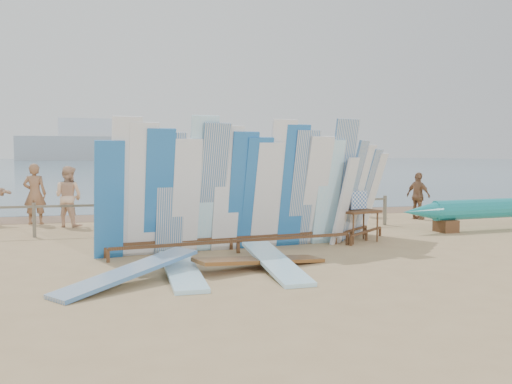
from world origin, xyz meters
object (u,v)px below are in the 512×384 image
object	(u,v)px
beachgoer_1	(35,194)
beachgoer_2	(68,197)
main_surfboard_rack	(235,191)
beachgoer_8	(290,194)
side_surfboard_rack	(359,195)
beachgoer_7	(315,191)
beachgoer_3	(144,193)
flat_board_c	(261,267)
vendor_table	(359,225)
beach_chair_right	(247,216)
stroller	(214,212)
beachgoer_extra_0	(356,191)
beachgoer_6	(196,200)
beach_chair_left	(175,219)
flat_board_b	(275,271)
outrigger_canoe	(495,210)
beachgoer_10	(418,196)
beachgoer_4	(205,200)
beachgoer_5	(182,192)
flat_board_a	(182,276)
flat_board_e	(128,285)

from	to	relation	value
beachgoer_1	beachgoer_2	bearing A→B (deg)	148.08
main_surfboard_rack	beachgoer_8	world-z (taller)	main_surfboard_rack
side_surfboard_rack	main_surfboard_rack	bearing A→B (deg)	151.75
beachgoer_7	beachgoer_3	world-z (taller)	beachgoer_7
flat_board_c	vendor_table	bearing A→B (deg)	-71.20
side_surfboard_rack	beach_chair_right	world-z (taller)	side_surfboard_rack
stroller	beachgoer_8	world-z (taller)	beachgoer_8
beachgoer_extra_0	vendor_table	bearing A→B (deg)	-90.07
beachgoer_6	beach_chair_left	bearing A→B (deg)	82.63
main_surfboard_rack	beachgoer_2	world-z (taller)	main_surfboard_rack
beachgoer_8	flat_board_c	bearing A→B (deg)	-17.56
beachgoer_6	vendor_table	bearing A→B (deg)	179.25
vendor_table	flat_board_b	bearing A→B (deg)	-154.43
side_surfboard_rack	flat_board_b	size ratio (longest dim) A/B	0.92
outrigger_canoe	beachgoer_extra_0	xyz separation A→B (m)	(-2.47, 4.08, 0.29)
beachgoer_3	beachgoer_6	size ratio (longest dim) A/B	1.08
stroller	vendor_table	bearing A→B (deg)	-67.02
vendor_table	beachgoer_10	bearing A→B (deg)	26.85
flat_board_b	beachgoer_4	size ratio (longest dim) A/B	1.74
outrigger_canoe	beachgoer_5	xyz separation A→B (m)	(-8.38, 5.37, 0.27)
flat_board_c	main_surfboard_rack	bearing A→B (deg)	-14.25
beach_chair_right	beachgoer_7	xyz separation A→B (m)	(2.61, 1.10, 0.66)
beachgoer_5	beachgoer_8	distance (m)	3.99
outrigger_canoe	flat_board_b	bearing A→B (deg)	-158.96
flat_board_a	beachgoer_7	world-z (taller)	beachgoer_7
beachgoer_3	beachgoer_4	bearing A→B (deg)	54.26
outrigger_canoe	beachgoer_4	xyz separation A→B (m)	(-8.00, 2.75, 0.21)
beachgoer_7	beachgoer_6	distance (m)	4.33
beachgoer_5	beachgoer_4	bearing A→B (deg)	43.67
beachgoer_1	beachgoer_8	distance (m)	7.88
beachgoer_5	beachgoer_extra_0	world-z (taller)	beachgoer_extra_0
beach_chair_right	beachgoer_2	distance (m)	5.38
beach_chair_right	beachgoer_7	size ratio (longest dim) A/B	0.46
beach_chair_left	vendor_table	bearing A→B (deg)	-12.45
beachgoer_1	vendor_table	bearing A→B (deg)	153.93
beach_chair_right	beachgoer_extra_0	world-z (taller)	beachgoer_extra_0
beachgoer_8	beachgoer_10	bearing A→B (deg)	92.15
beachgoer_8	beachgoer_6	bearing A→B (deg)	-86.46
vendor_table	beachgoer_4	size ratio (longest dim) A/B	0.81
stroller	beachgoer_10	size ratio (longest dim) A/B	0.65
beach_chair_right	beachgoer_6	size ratio (longest dim) A/B	0.52
beach_chair_left	stroller	size ratio (longest dim) A/B	0.92
side_surfboard_rack	beachgoer_6	world-z (taller)	side_surfboard_rack
beachgoer_7	beachgoer_1	xyz separation A→B (m)	(-8.96, 0.49, 0.04)
flat_board_b	beachgoer_10	xyz separation A→B (m)	(6.82, 6.47, 0.78)
flat_board_b	flat_board_e	world-z (taller)	flat_board_e
beachgoer_8	beachgoer_7	bearing A→B (deg)	136.25
beachgoer_3	beachgoer_1	xyz separation A→B (m)	(-3.34, -0.88, 0.08)
outrigger_canoe	beach_chair_left	bearing A→B (deg)	159.33
vendor_table	beach_chair_right	world-z (taller)	vendor_table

